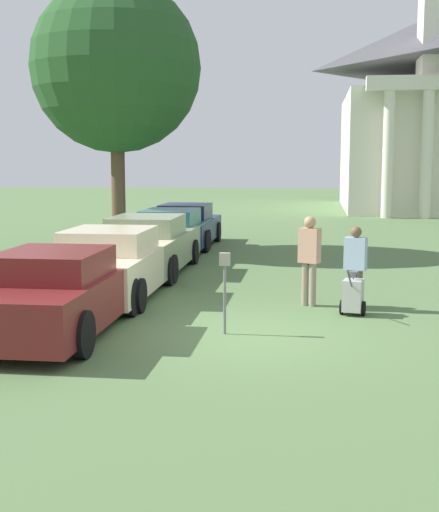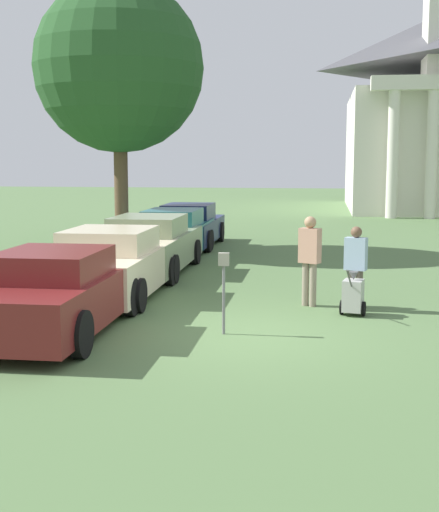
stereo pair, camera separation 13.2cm
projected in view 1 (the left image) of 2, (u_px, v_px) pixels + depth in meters
The scene contains 12 objects.
ground_plane at pixel (237, 335), 12.12m from camera, with size 120.00×120.00×0.00m, color #517042.
parked_car_maroon at pixel (57, 294), 12.12m from camera, with size 2.03×4.69×1.46m.
parked_car_cream at pixel (111, 265), 15.33m from camera, with size 2.12×4.83×1.50m.
parked_car_sage at pixel (148, 246), 18.68m from camera, with size 2.10×5.17×1.50m.
parked_car_teal at pixel (172, 234), 21.69m from camera, with size 1.93×5.06×1.45m.
parked_car_navy at pixel (186, 227), 24.18m from camera, with size 1.94×4.82×1.45m.
parking_meter at pixel (225, 278), 12.06m from camera, with size 0.18×0.09×1.40m.
person_worker at pixel (309, 255), 14.38m from camera, with size 0.47×0.38×1.83m.
person_supervisor at pixel (355, 263), 13.98m from camera, with size 0.47×0.34×1.67m.
equipment_cart at pixel (353, 295), 13.61m from camera, with size 0.52×1.00×1.00m.
church at pixel (427, 108), 41.35m from camera, with size 9.55×14.36×21.37m.
shade_tree at pixel (116, 67), 22.16m from camera, with size 5.32×5.32×8.47m.
Camera 1 is at (1.30, -11.76, 2.99)m, focal length 50.00 mm.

